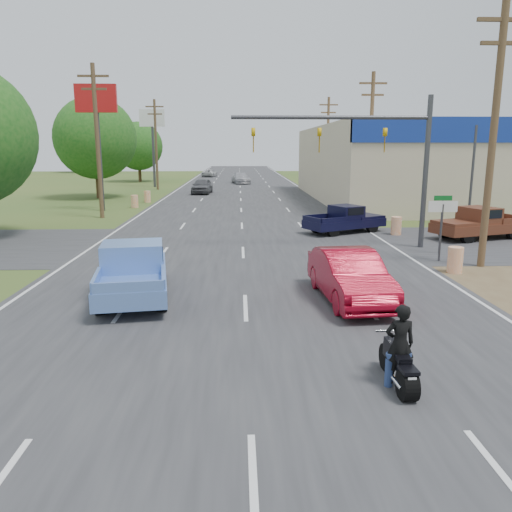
{
  "coord_description": "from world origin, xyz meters",
  "views": [
    {
      "loc": [
        -0.17,
        -6.13,
        4.63
      ],
      "look_at": [
        0.36,
        9.28,
        1.3
      ],
      "focal_mm": 35.0,
      "sensor_mm": 36.0,
      "label": 1
    }
  ],
  "objects_px": {
    "blue_pickup": "(133,269)",
    "distant_car_silver": "(241,178)",
    "motorcycle": "(399,368)",
    "distant_car_white": "(210,173)",
    "distant_car_grey": "(202,186)",
    "navy_pickup": "(346,219)",
    "rider": "(399,349)",
    "brown_pickup": "(478,223)",
    "red_convertible": "(350,276)"
  },
  "relations": [
    {
      "from": "rider",
      "to": "brown_pickup",
      "type": "relative_size",
      "value": 0.3
    },
    {
      "from": "blue_pickup",
      "to": "navy_pickup",
      "type": "bearing_deg",
      "value": 43.16
    },
    {
      "from": "distant_car_silver",
      "to": "distant_car_white",
      "type": "distance_m",
      "value": 17.22
    },
    {
      "from": "red_convertible",
      "to": "distant_car_grey",
      "type": "bearing_deg",
      "value": 96.17
    },
    {
      "from": "distant_car_grey",
      "to": "distant_car_silver",
      "type": "height_order",
      "value": "distant_car_grey"
    },
    {
      "from": "distant_car_grey",
      "to": "blue_pickup",
      "type": "bearing_deg",
      "value": -85.08
    },
    {
      "from": "rider",
      "to": "brown_pickup",
      "type": "bearing_deg",
      "value": -121.69
    },
    {
      "from": "distant_car_grey",
      "to": "distant_car_white",
      "type": "bearing_deg",
      "value": 96.07
    },
    {
      "from": "navy_pickup",
      "to": "brown_pickup",
      "type": "relative_size",
      "value": 0.92
    },
    {
      "from": "motorcycle",
      "to": "distant_car_silver",
      "type": "bearing_deg",
      "value": 90.86
    },
    {
      "from": "blue_pickup",
      "to": "motorcycle",
      "type": "bearing_deg",
      "value": -54.03
    },
    {
      "from": "blue_pickup",
      "to": "brown_pickup",
      "type": "relative_size",
      "value": 1.03
    },
    {
      "from": "motorcycle",
      "to": "distant_car_grey",
      "type": "relative_size",
      "value": 0.41
    },
    {
      "from": "distant_car_grey",
      "to": "distant_car_white",
      "type": "relative_size",
      "value": 1.1
    },
    {
      "from": "blue_pickup",
      "to": "distant_car_white",
      "type": "relative_size",
      "value": 1.3
    },
    {
      "from": "rider",
      "to": "brown_pickup",
      "type": "distance_m",
      "value": 18.77
    },
    {
      "from": "rider",
      "to": "blue_pickup",
      "type": "bearing_deg",
      "value": -46.86
    },
    {
      "from": "distant_car_white",
      "to": "red_convertible",
      "type": "bearing_deg",
      "value": 106.04
    },
    {
      "from": "red_convertible",
      "to": "distant_car_silver",
      "type": "relative_size",
      "value": 0.94
    },
    {
      "from": "blue_pickup",
      "to": "brown_pickup",
      "type": "xyz_separation_m",
      "value": [
        15.82,
        9.81,
        -0.04
      ]
    },
    {
      "from": "red_convertible",
      "to": "rider",
      "type": "bearing_deg",
      "value": -97.47
    },
    {
      "from": "distant_car_grey",
      "to": "red_convertible",
      "type": "bearing_deg",
      "value": -74.98
    },
    {
      "from": "brown_pickup",
      "to": "distant_car_grey",
      "type": "distance_m",
      "value": 31.75
    },
    {
      "from": "motorcycle",
      "to": "navy_pickup",
      "type": "xyz_separation_m",
      "value": [
        2.89,
        18.54,
        0.35
      ]
    },
    {
      "from": "brown_pickup",
      "to": "distant_car_grey",
      "type": "relative_size",
      "value": 1.15
    },
    {
      "from": "motorcycle",
      "to": "rider",
      "type": "distance_m",
      "value": 0.38
    },
    {
      "from": "blue_pickup",
      "to": "distant_car_grey",
      "type": "distance_m",
      "value": 37.07
    },
    {
      "from": "motorcycle",
      "to": "distant_car_white",
      "type": "distance_m",
      "value": 75.84
    },
    {
      "from": "red_convertible",
      "to": "distant_car_grey",
      "type": "relative_size",
      "value": 1.02
    },
    {
      "from": "motorcycle",
      "to": "distant_car_white",
      "type": "relative_size",
      "value": 0.45
    },
    {
      "from": "red_convertible",
      "to": "distant_car_white",
      "type": "relative_size",
      "value": 1.12
    },
    {
      "from": "navy_pickup",
      "to": "distant_car_grey",
      "type": "relative_size",
      "value": 1.05
    },
    {
      "from": "distant_car_silver",
      "to": "distant_car_grey",
      "type": "bearing_deg",
      "value": -113.61
    },
    {
      "from": "navy_pickup",
      "to": "distant_car_silver",
      "type": "bearing_deg",
      "value": 160.51
    },
    {
      "from": "blue_pickup",
      "to": "distant_car_white",
      "type": "bearing_deg",
      "value": 82.34
    },
    {
      "from": "rider",
      "to": "navy_pickup",
      "type": "distance_m",
      "value": 18.73
    },
    {
      "from": "navy_pickup",
      "to": "blue_pickup",
      "type": "bearing_deg",
      "value": -65.47
    },
    {
      "from": "navy_pickup",
      "to": "distant_car_white",
      "type": "distance_m",
      "value": 57.91
    },
    {
      "from": "motorcycle",
      "to": "navy_pickup",
      "type": "distance_m",
      "value": 18.76
    },
    {
      "from": "rider",
      "to": "brown_pickup",
      "type": "xyz_separation_m",
      "value": [
        9.33,
        16.29,
        0.03
      ]
    },
    {
      "from": "navy_pickup",
      "to": "distant_car_silver",
      "type": "height_order",
      "value": "navy_pickup"
    },
    {
      "from": "navy_pickup",
      "to": "distant_car_silver",
      "type": "distance_m",
      "value": 40.86
    },
    {
      "from": "red_convertible",
      "to": "brown_pickup",
      "type": "relative_size",
      "value": 0.88
    },
    {
      "from": "red_convertible",
      "to": "navy_pickup",
      "type": "xyz_separation_m",
      "value": [
        2.61,
        12.79,
        -0.01
      ]
    },
    {
      "from": "motorcycle",
      "to": "brown_pickup",
      "type": "relative_size",
      "value": 0.35
    },
    {
      "from": "distant_car_white",
      "to": "blue_pickup",
      "type": "bearing_deg",
      "value": 100.53
    },
    {
      "from": "rider",
      "to": "navy_pickup",
      "type": "bearing_deg",
      "value": -100.76
    },
    {
      "from": "blue_pickup",
      "to": "distant_car_silver",
      "type": "xyz_separation_m",
      "value": [
        3.66,
        52.48,
        -0.15
      ]
    },
    {
      "from": "motorcycle",
      "to": "blue_pickup",
      "type": "height_order",
      "value": "blue_pickup"
    },
    {
      "from": "motorcycle",
      "to": "red_convertible",
      "type": "bearing_deg",
      "value": 85.33
    }
  ]
}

